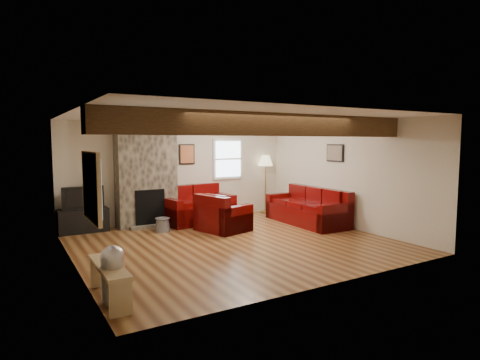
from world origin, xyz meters
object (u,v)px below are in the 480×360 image
object	(u,v)px
tv_cabinet	(83,220)
television	(82,197)
floor_lamp	(266,164)
coffee_table	(218,218)
armchair_red	(223,212)
sofa_three	(307,206)
loveseat	(198,204)

from	to	relation	value
tv_cabinet	television	distance (m)	0.52
floor_lamp	coffee_table	bearing A→B (deg)	-152.65
armchair_red	sofa_three	bearing A→B (deg)	-114.99
coffee_table	tv_cabinet	size ratio (longest dim) A/B	0.85
armchair_red	television	world-z (taller)	television
armchair_red	television	xyz separation A→B (m)	(-2.78, 1.45, 0.37)
armchair_red	coffee_table	bearing A→B (deg)	-24.15
sofa_three	television	world-z (taller)	television
loveseat	coffee_table	distance (m)	0.82
coffee_table	floor_lamp	bearing A→B (deg)	27.35
sofa_three	tv_cabinet	xyz separation A→B (m)	(-4.93, 1.80, -0.17)
sofa_three	floor_lamp	xyz separation A→B (m)	(0.00, 1.82, 0.96)
tv_cabinet	television	size ratio (longest dim) A/B	1.21
television	floor_lamp	bearing A→B (deg)	0.23
armchair_red	floor_lamp	bearing A→B (deg)	-71.55
sofa_three	television	size ratio (longest dim) A/B	2.57
sofa_three	tv_cabinet	size ratio (longest dim) A/B	2.13
coffee_table	tv_cabinet	world-z (taller)	tv_cabinet
tv_cabinet	coffee_table	bearing A→B (deg)	-20.63
tv_cabinet	television	world-z (taller)	television
tv_cabinet	loveseat	bearing A→B (deg)	-6.43
sofa_three	tv_cabinet	distance (m)	5.25
sofa_three	armchair_red	distance (m)	2.18
armchair_red	loveseat	bearing A→B (deg)	-10.25
coffee_table	floor_lamp	world-z (taller)	floor_lamp
floor_lamp	sofa_three	bearing A→B (deg)	-90.04
loveseat	television	size ratio (longest dim) A/B	1.96
tv_cabinet	television	bearing A→B (deg)	0.00
armchair_red	television	distance (m)	3.15
sofa_three	floor_lamp	distance (m)	2.05
tv_cabinet	sofa_three	bearing A→B (deg)	-20.02
armchair_red	coffee_table	world-z (taller)	armchair_red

